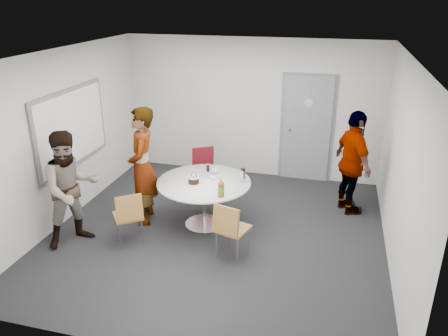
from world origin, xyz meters
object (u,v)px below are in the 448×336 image
(chair_near_left, at_px, (129,214))
(chair_far, at_px, (205,166))
(table, at_px, (205,188))
(whiteboard, at_px, (72,128))
(person_right, at_px, (353,163))
(chair_near_right, at_px, (230,226))
(person_left, at_px, (71,189))
(person_main, at_px, (142,166))
(door, at_px, (307,129))

(chair_near_left, relative_size, chair_far, 0.95)
(table, height_order, chair_far, table)
(table, xyz_separation_m, chair_near_left, (-0.90, -0.81, -0.15))
(whiteboard, xyz_separation_m, chair_near_left, (1.31, -0.83, -0.95))
(table, bearing_deg, person_right, 26.00)
(chair_near_right, height_order, chair_far, chair_far)
(whiteboard, distance_m, person_left, 1.23)
(person_main, distance_m, person_right, 3.39)
(table, height_order, person_left, person_left)
(whiteboard, distance_m, table, 2.35)
(chair_far, bearing_deg, chair_near_right, 85.76)
(person_main, bearing_deg, chair_near_right, 46.11)
(door, height_order, table, door)
(table, distance_m, person_right, 2.46)
(whiteboard, distance_m, chair_far, 2.36)
(chair_near_right, xyz_separation_m, person_left, (-2.31, -0.12, 0.34))
(door, relative_size, chair_far, 2.43)
(chair_near_right, distance_m, chair_far, 2.19)
(chair_near_left, xyz_separation_m, person_right, (3.10, 1.88, 0.37))
(person_left, bearing_deg, person_main, -0.35)
(chair_far, bearing_deg, person_left, 26.85)
(door, bearing_deg, chair_far, -145.97)
(person_main, height_order, person_left, person_main)
(table, bearing_deg, door, 59.59)
(chair_near_right, height_order, person_main, person_main)
(door, relative_size, person_right, 1.21)
(table, height_order, person_main, person_main)
(chair_near_right, distance_m, person_right, 2.50)
(person_main, bearing_deg, door, 116.50)
(chair_far, bearing_deg, table, 77.05)
(chair_near_right, bearing_deg, chair_near_left, -164.11)
(door, bearing_deg, person_left, -133.30)
(person_right, bearing_deg, chair_near_left, 94.10)
(table, bearing_deg, whiteboard, 179.64)
(whiteboard, height_order, person_left, whiteboard)
(whiteboard, relative_size, chair_far, 2.18)
(door, bearing_deg, chair_near_left, -125.93)
(table, relative_size, person_main, 0.77)
(chair_near_left, distance_m, person_left, 0.88)
(door, bearing_deg, person_right, -55.21)
(whiteboard, distance_m, chair_near_right, 3.08)
(whiteboard, xyz_separation_m, table, (2.21, -0.01, -0.80))
(table, relative_size, person_right, 0.83)
(person_left, distance_m, person_right, 4.39)
(person_main, relative_size, person_right, 1.08)
(door, distance_m, chair_near_right, 3.24)
(chair_near_left, bearing_deg, person_main, 59.66)
(person_right, bearing_deg, door, 7.63)
(whiteboard, bearing_deg, chair_near_left, -32.23)
(person_main, bearing_deg, whiteboard, -113.50)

